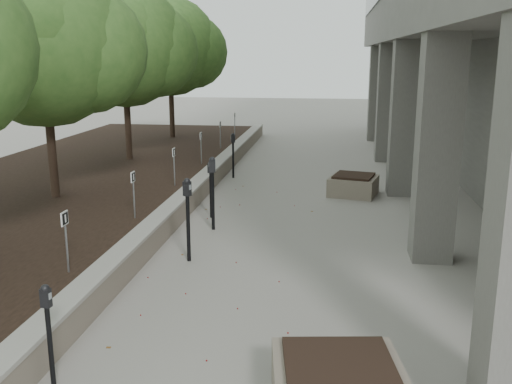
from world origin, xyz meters
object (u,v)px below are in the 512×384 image
Objects in this scene: parking_meter_2 at (188,220)px; parking_meter_3 at (211,189)px; parking_meter_5 at (233,156)px; crabapple_tree_3 at (46,78)px; crabapple_tree_4 at (125,71)px; parking_meter_4 at (213,194)px; crabapple_tree_5 at (170,68)px; planter_back at (353,185)px; parking_meter_1 at (50,338)px.

parking_meter_2 reaches higher than parking_meter_3.
parking_meter_2 is 7.18m from parking_meter_5.
crabapple_tree_3 reaches higher than parking_meter_5.
crabapple_tree_3 is 5.00m from crabapple_tree_4.
parking_meter_3 is at bearing 93.74° from parking_meter_4.
parking_meter_5 is at bearing -58.26° from crabapple_tree_5.
crabapple_tree_3 is 1.00× the size of crabapple_tree_5.
crabapple_tree_5 is 4.00× the size of parking_meter_5.
crabapple_tree_4 is at bearing -90.00° from crabapple_tree_5.
parking_meter_5 is at bearing 113.57° from parking_meter_2.
parking_meter_3 is at bearing -53.05° from crabapple_tree_4.
crabapple_tree_3 reaches higher than parking_meter_4.
crabapple_tree_5 reaches higher than planter_back.
crabapple_tree_5 reaches higher than parking_meter_3.
planter_back is (3.04, 3.54, -0.51)m from parking_meter_4.
crabapple_tree_4 is at bearing 112.78° from parking_meter_1.
crabapple_tree_5 is 10.84m from parking_meter_3.
crabapple_tree_4 reaches higher than parking_meter_4.
parking_meter_2 is (3.88, -2.73, -2.35)m from crabapple_tree_3.
parking_meter_1 reaches higher than planter_back.
crabapple_tree_5 is at bearing 108.24° from parking_meter_1.
parking_meter_5 is (3.44, -0.56, -2.44)m from crabapple_tree_4.
crabapple_tree_4 is 3.56× the size of parking_meter_2.
parking_meter_5 is (-0.44, 7.17, -0.09)m from parking_meter_2.
crabapple_tree_4 is 12.63m from parking_meter_1.
crabapple_tree_5 is at bearing 99.00° from parking_meter_4.
parking_meter_2 is (0.49, 4.18, 0.14)m from parking_meter_1.
parking_meter_5 is at bearing 52.25° from crabapple_tree_3.
parking_meter_4 is (0.23, -0.90, 0.13)m from parking_meter_3.
crabapple_tree_5 is 13.51m from parking_meter_2.
parking_meter_1 is (3.39, -11.91, -2.50)m from crabapple_tree_4.
parking_meter_2 is 0.97× the size of parking_meter_4.
parking_meter_2 is at bearing -35.13° from crabapple_tree_3.
crabapple_tree_4 is 4.14× the size of parking_meter_3.
parking_meter_2 reaches higher than parking_meter_5.
crabapple_tree_5 reaches higher than parking_meter_1.
crabapple_tree_5 reaches higher than parking_meter_2.
parking_meter_4 is at bearing 108.87° from parking_meter_2.
parking_meter_5 is 1.16× the size of planter_back.
parking_meter_5 is at bearing 84.29° from parking_meter_4.
crabapple_tree_5 is at bearing 90.00° from crabapple_tree_3.
parking_meter_4 is at bearing -55.92° from crabapple_tree_4.
crabapple_tree_4 reaches higher than parking_meter_3.
parking_meter_2 is 1.94m from parking_meter_4.
parking_meter_4 is (3.92, -10.79, -2.33)m from crabapple_tree_5.
planter_back is (6.96, 2.75, -2.85)m from crabapple_tree_3.
crabapple_tree_3 reaches higher than parking_meter_3.
crabapple_tree_4 is 3.46× the size of parking_meter_4.
crabapple_tree_3 is 8.09m from parking_meter_1.
parking_meter_2 is 6.30m from planter_back.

